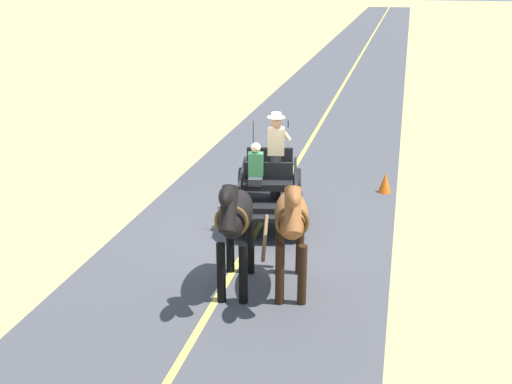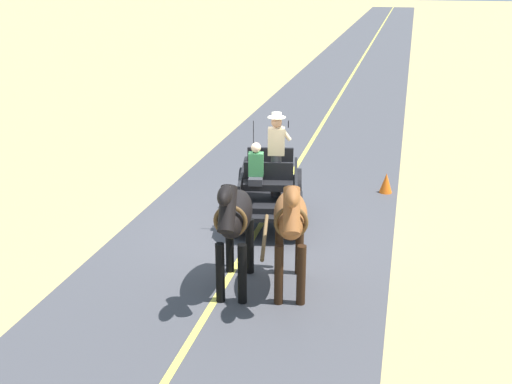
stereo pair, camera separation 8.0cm
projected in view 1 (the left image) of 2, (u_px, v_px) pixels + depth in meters
ground_plane at (257, 231)px, 13.27m from camera, size 200.00×200.00×0.00m
road_surface at (257, 230)px, 13.27m from camera, size 5.62×160.00×0.01m
road_centre_stripe at (257, 230)px, 13.27m from camera, size 0.12×160.00×0.00m
horse_drawn_carriage at (269, 187)px, 13.41m from camera, size 1.83×4.51×2.50m
horse_near_side at (291, 219)px, 10.37m from camera, size 0.86×2.15×2.21m
horse_off_side at (235, 218)px, 10.41m from camera, size 0.76×2.15×2.21m
traffic_cone at (385, 183)px, 15.44m from camera, size 0.32×0.32×0.50m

